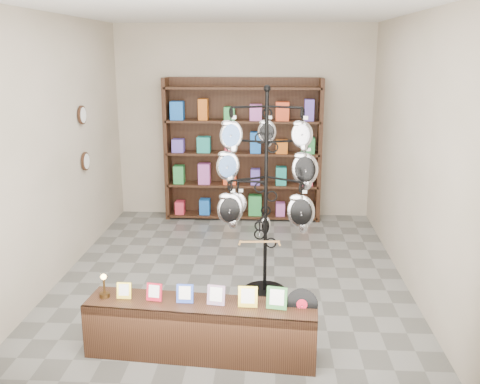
# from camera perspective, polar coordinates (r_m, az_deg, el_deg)

# --- Properties ---
(ground) EXTENTS (5.00, 5.00, 0.00)m
(ground) POSITION_cam_1_polar(r_m,az_deg,el_deg) (6.44, -0.82, -8.88)
(ground) COLOR slate
(ground) RESTS_ON ground
(room_envelope) EXTENTS (5.00, 5.00, 5.00)m
(room_envelope) POSITION_cam_1_polar(r_m,az_deg,el_deg) (5.94, -0.88, 7.68)
(room_envelope) COLOR #C1B09B
(room_envelope) RESTS_ON ground
(display_tree) EXTENTS (1.16, 0.94, 2.26)m
(display_tree) POSITION_cam_1_polar(r_m,az_deg,el_deg) (5.61, 2.79, 1.57)
(display_tree) COLOR black
(display_tree) RESTS_ON ground
(front_shelf) EXTENTS (2.03, 0.58, 0.71)m
(front_shelf) POSITION_cam_1_polar(r_m,az_deg,el_deg) (4.81, -4.15, -14.33)
(front_shelf) COLOR black
(front_shelf) RESTS_ON ground
(back_shelving) EXTENTS (2.42, 0.36, 2.20)m
(back_shelving) POSITION_cam_1_polar(r_m,az_deg,el_deg) (8.34, 0.30, 4.04)
(back_shelving) COLOR black
(back_shelving) RESTS_ON ground
(wall_clocks) EXTENTS (0.03, 0.24, 0.84)m
(wall_clocks) POSITION_cam_1_polar(r_m,az_deg,el_deg) (7.19, -16.33, 5.51)
(wall_clocks) COLOR black
(wall_clocks) RESTS_ON ground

